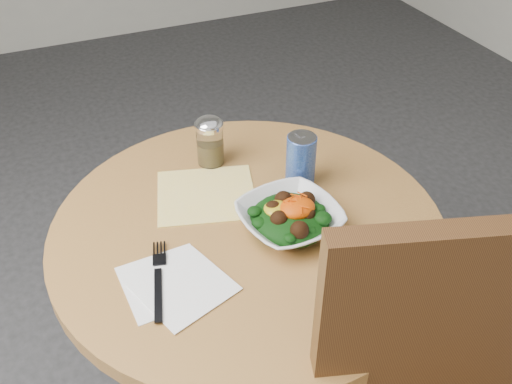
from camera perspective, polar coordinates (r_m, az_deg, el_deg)
table at (r=1.44m, az=-0.72°, el=-9.04°), size 0.90×0.90×0.75m
cloth_napkin at (r=1.39m, az=-5.01°, el=-0.24°), size 0.28×0.27×0.00m
paper_napkins at (r=1.18m, az=-8.11°, el=-9.12°), size 0.22×0.22×0.00m
salad_bowl at (r=1.27m, az=3.38°, el=-2.57°), size 0.25×0.25×0.08m
fork at (r=1.19m, az=-9.71°, el=-8.35°), size 0.08×0.22×0.00m
spice_shaker at (r=1.46m, az=-4.63°, el=5.04°), size 0.07×0.07×0.13m
beverage_can at (r=1.38m, az=4.50°, el=3.17°), size 0.07×0.07×0.14m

